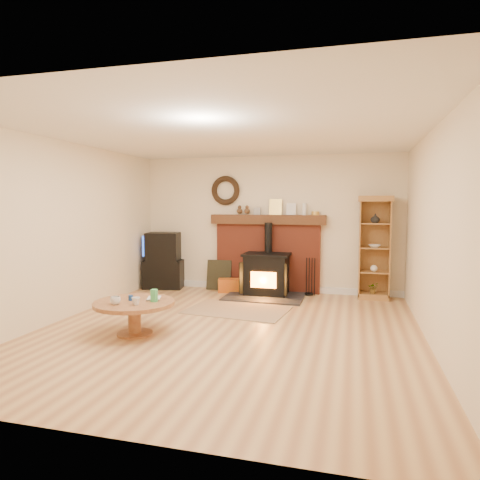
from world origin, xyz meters
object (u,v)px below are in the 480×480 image
(wood_stove, at_px, (266,275))
(coffee_table, at_px, (134,308))
(tv_unit, at_px, (164,261))
(curio_cabinet, at_px, (374,247))

(wood_stove, xyz_separation_m, coffee_table, (-1.17, -2.77, -0.03))
(tv_unit, height_order, coffee_table, tv_unit)
(tv_unit, xyz_separation_m, curio_cabinet, (4.04, 0.08, 0.38))
(curio_cabinet, bearing_deg, wood_stove, -171.72)
(wood_stove, bearing_deg, tv_unit, 174.90)
(tv_unit, distance_m, coffee_table, 3.12)
(wood_stove, bearing_deg, coffee_table, -112.95)
(curio_cabinet, bearing_deg, tv_unit, -178.80)
(wood_stove, relative_size, tv_unit, 1.25)
(wood_stove, xyz_separation_m, tv_unit, (-2.14, 0.19, 0.15))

